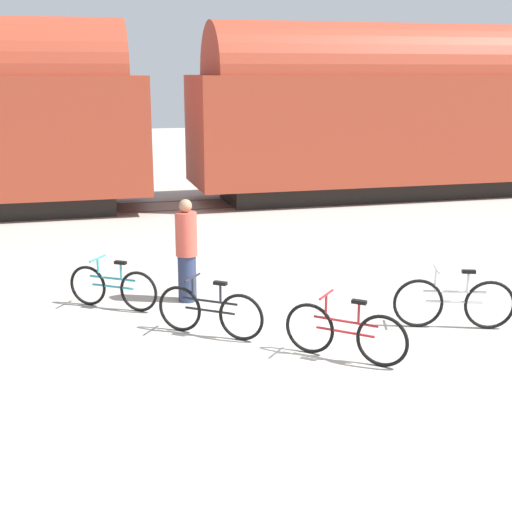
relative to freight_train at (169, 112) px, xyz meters
The scene contains 9 objects.
ground_plane 11.30m from the freight_train, 90.00° to the right, with size 80.00×80.00×0.00m, color #A8A399.
freight_train is the anchor object (origin of this frame).
rail_near 2.78m from the freight_train, 90.00° to the right, with size 65.13×0.07×0.01m, color #4C4238.
rail_far 2.78m from the freight_train, 90.00° to the left, with size 65.13×0.07×0.01m, color #4C4238.
bicycle_maroon 12.20m from the freight_train, 86.84° to the right, with size 1.35×1.21×0.90m.
bicycle_teal 9.53m from the freight_train, 104.04° to the right, with size 1.38×0.97×0.85m.
bicycle_silver 11.77m from the freight_train, 76.42° to the right, with size 1.74×0.64×0.95m.
bicycle_black 10.90m from the freight_train, 95.05° to the right, with size 1.40×1.07×0.88m.
person_in_red 9.12m from the freight_train, 96.37° to the right, with size 0.36×0.36×1.76m.
Camera 1 is at (-2.79, -9.43, 3.81)m, focal length 50.00 mm.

